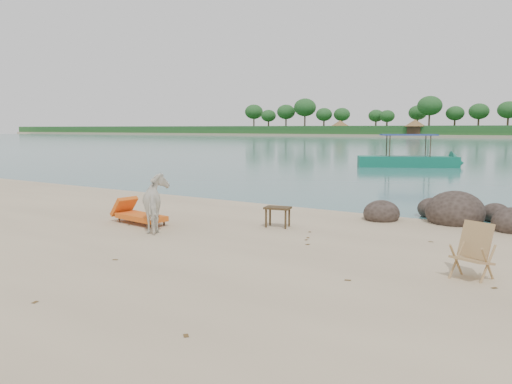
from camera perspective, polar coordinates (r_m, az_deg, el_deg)
boulders at (r=13.77m, az=23.78°, el=-2.64°), size 6.25×2.82×1.10m
cow at (r=12.05m, az=-11.16°, el=-1.31°), size 1.63×1.56×1.31m
side_table at (r=12.18m, az=2.49°, el=-3.02°), size 0.68×0.52×0.50m
lounge_chair at (r=12.88m, az=-12.99°, el=-2.53°), size 1.87×0.87×0.54m
deck_chair at (r=8.73m, az=23.48°, el=-6.47°), size 0.75×0.78×0.88m
boat_near at (r=33.53m, az=17.00°, el=5.73°), size 6.93×4.53×3.38m
dead_leaves at (r=9.71m, az=-5.68°, el=-7.20°), size 8.51×6.93×0.00m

